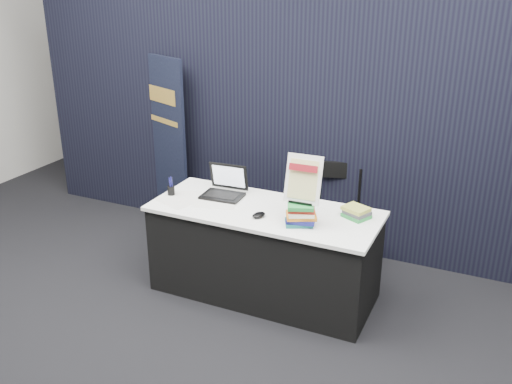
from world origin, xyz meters
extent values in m
plane|color=black|center=(0.00, 0.00, 0.00)|extent=(8.00, 8.00, 0.00)
cube|color=#BAB7B0|center=(0.00, 4.00, 1.75)|extent=(8.00, 0.02, 3.50)
cube|color=black|center=(0.00, 1.60, 1.20)|extent=(6.00, 0.08, 2.40)
cube|color=black|center=(0.00, 0.55, 0.36)|extent=(1.76, 0.71, 0.72)
cube|color=white|center=(0.00, 0.55, 0.73)|extent=(1.80, 0.75, 0.03)
cube|color=black|center=(-0.41, 0.63, 0.76)|extent=(0.34, 0.25, 0.02)
cube|color=black|center=(-0.41, 0.74, 0.89)|extent=(0.33, 0.08, 0.23)
cube|color=white|center=(-0.41, 0.74, 0.89)|extent=(0.28, 0.06, 0.18)
ellipsoid|color=black|center=(0.02, 0.39, 0.77)|extent=(0.11, 0.14, 0.04)
cube|color=silver|center=(-0.71, 0.52, 0.75)|extent=(0.38, 0.32, 0.00)
cube|color=silver|center=(-0.71, 0.40, 0.75)|extent=(0.36, 0.31, 0.00)
cube|color=silver|center=(-0.41, 0.50, 0.75)|extent=(0.39, 0.32, 0.00)
cylinder|color=black|center=(-0.82, 0.49, 0.79)|extent=(0.07, 0.07, 0.08)
cube|color=#165553|center=(0.36, 0.40, 0.76)|extent=(0.25, 0.22, 0.03)
cube|color=navy|center=(0.36, 0.40, 0.79)|extent=(0.25, 0.22, 0.03)
cube|color=orange|center=(0.36, 0.40, 0.82)|extent=(0.25, 0.22, 0.03)
cube|color=#F0ECC4|center=(0.36, 0.40, 0.85)|extent=(0.25, 0.22, 0.03)
cube|color=#AD261C|center=(0.36, 0.40, 0.87)|extent=(0.25, 0.22, 0.03)
cube|color=#228337|center=(0.36, 0.40, 0.90)|extent=(0.25, 0.22, 0.03)
cube|color=#228337|center=(0.69, 0.70, 0.76)|extent=(0.23, 0.21, 0.03)
cube|color=#444448|center=(0.69, 0.70, 0.79)|extent=(0.23, 0.21, 0.03)
cube|color=#ACB247|center=(0.69, 0.70, 0.82)|extent=(0.23, 0.21, 0.03)
cube|color=black|center=(0.36, 0.39, 0.93)|extent=(0.18, 0.02, 0.01)
cylinder|color=black|center=(0.29, 0.47, 1.03)|extent=(0.01, 0.09, 0.26)
cylinder|color=black|center=(0.43, 0.47, 1.03)|extent=(0.01, 0.09, 0.26)
cube|color=white|center=(0.36, 0.44, 1.09)|extent=(0.27, 0.11, 0.35)
cube|color=#DFDA8B|center=(0.36, 0.43, 1.09)|extent=(0.22, 0.08, 0.28)
cube|color=maroon|center=(0.36, 0.42, 1.18)|extent=(0.21, 0.02, 0.05)
cube|color=black|center=(-1.54, 1.48, 0.03)|extent=(0.71, 0.37, 0.07)
cube|color=black|center=(-1.54, 1.50, 0.86)|extent=(0.64, 0.29, 1.71)
cube|color=gold|center=(-1.54, 1.48, 1.33)|extent=(0.44, 0.19, 0.15)
cube|color=gold|center=(-1.54, 1.48, 1.07)|extent=(0.48, 0.20, 0.05)
cylinder|color=black|center=(0.12, 1.18, 0.21)|extent=(0.02, 0.02, 0.42)
cylinder|color=black|center=(0.49, 1.18, 0.21)|extent=(0.02, 0.02, 0.42)
cylinder|color=black|center=(0.12, 1.56, 0.21)|extent=(0.02, 0.02, 0.42)
cylinder|color=black|center=(0.49, 1.56, 0.21)|extent=(0.02, 0.02, 0.42)
cube|color=black|center=(0.30, 1.37, 0.44)|extent=(0.48, 0.48, 0.04)
cube|color=black|center=(0.30, 1.56, 0.80)|extent=(0.37, 0.13, 0.15)
camera|label=1|loc=(1.66, -3.17, 2.52)|focal=40.00mm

